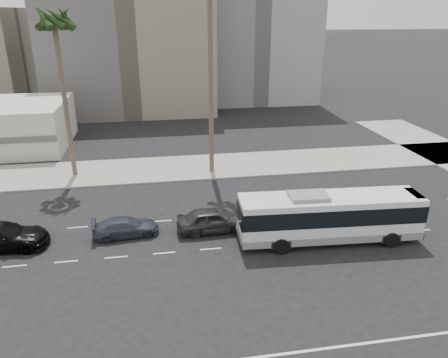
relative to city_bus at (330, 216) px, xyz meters
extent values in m
plane|color=black|center=(-1.94, 0.14, -1.82)|extent=(700.00, 700.00, 0.00)
cube|color=gray|center=(-1.94, 15.64, -1.74)|extent=(120.00, 7.00, 0.15)
cube|color=#65605A|center=(-13.94, 45.14, 7.18)|extent=(24.00, 18.00, 18.00)
cube|color=slate|center=(6.06, 52.14, 11.18)|extent=(20.00, 20.00, 26.00)
cube|color=silver|center=(0.00, 0.00, 0.04)|extent=(12.11, 3.33, 2.69)
cube|color=black|center=(0.00, 0.00, 0.40)|extent=(12.18, 3.39, 1.14)
cube|color=slate|center=(0.00, 0.00, -1.15)|extent=(12.14, 3.37, 0.52)
cube|color=slate|center=(-1.55, 0.00, 1.49)|extent=(2.57, 1.79, 0.31)
cube|color=#262628|center=(5.68, 0.00, 1.23)|extent=(0.73, 1.89, 0.31)
cylinder|color=black|center=(3.82, -1.32, -1.30)|extent=(1.03, 0.31, 1.03)
cylinder|color=black|center=(3.82, 1.32, -1.30)|extent=(1.03, 0.31, 1.03)
cylinder|color=black|center=(-3.51, -1.32, -1.30)|extent=(1.03, 0.31, 1.03)
cylinder|color=black|center=(-3.51, 1.32, -1.30)|extent=(1.03, 0.31, 1.03)
imported|color=#2D2D2F|center=(-7.46, 2.59, -0.97)|extent=(2.16, 5.05, 1.70)
imported|color=#313642|center=(-13.43, 2.91, -1.17)|extent=(2.24, 4.61, 1.29)
imported|color=black|center=(-21.30, 2.55, -0.96)|extent=(2.71, 6.04, 1.72)
cylinder|color=brown|center=(-5.89, 14.13, 7.09)|extent=(0.49, 0.49, 17.81)
cylinder|color=brown|center=(-18.69, 15.28, 4.93)|extent=(0.42, 0.42, 13.49)
camera|label=1|loc=(-11.03, -23.37, 12.51)|focal=33.72mm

